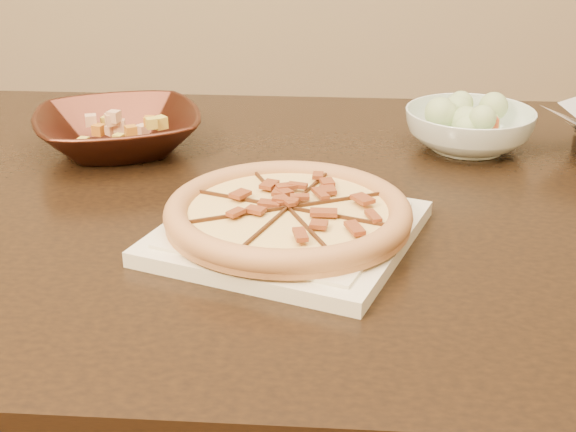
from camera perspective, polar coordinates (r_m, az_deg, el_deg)
name	(u,v)px	position (r m, az deg, el deg)	size (l,w,h in m)	color
dining_table	(231,254)	(1.12, -4.11, -2.70)	(1.53, 1.02, 0.75)	black
plate	(288,231)	(0.94, 0.00, -1.09)	(0.36, 0.36, 0.02)	#EEE8C3
pizza	(288,213)	(0.93, 0.00, 0.22)	(0.29, 0.29, 0.03)	tan
bronze_bowl	(118,131)	(1.25, -11.97, 5.90)	(0.25, 0.25, 0.06)	#482116
mixed_dish	(114,103)	(1.24, -12.25, 7.85)	(0.09, 0.11, 0.03)	tan
salad_bowl	(469,129)	(1.26, 12.74, 6.03)	(0.20, 0.20, 0.06)	white
salad	(472,99)	(1.25, 12.94, 8.13)	(0.11, 0.10, 0.04)	#A2BD85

